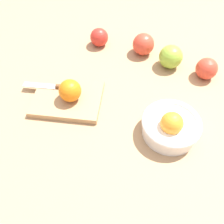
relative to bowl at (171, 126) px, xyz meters
The scene contains 9 objects.
ground_plane 0.21m from the bowl, 34.71° to the right, with size 2.40×2.40×0.00m, color tan.
bowl is the anchor object (origin of this frame).
cutting_board 0.34m from the bowl, ahead, with size 0.22×0.17×0.02m, color tan.
orange_on_board 0.32m from the bowl, ahead, with size 0.07×0.07×0.07m, color orange.
knife 0.40m from the bowl, ahead, with size 0.16×0.04×0.01m.
apple_front_left 0.30m from the bowl, 80.41° to the right, with size 0.08×0.08×0.08m, color #8EB738.
apple_front_center 0.37m from the bowl, 64.80° to the right, with size 0.08×0.08×0.08m, color #D6422D.
apple_front_right 0.47m from the bowl, 45.31° to the right, with size 0.07×0.07×0.07m, color red.
apple_front_left_2 0.29m from the bowl, 105.65° to the right, with size 0.07×0.07×0.07m, color #D6422D.
Camera 1 is at (-0.14, 0.58, 0.64)m, focal length 41.80 mm.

